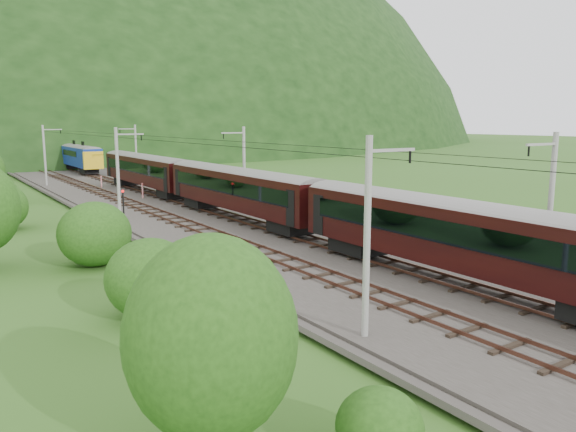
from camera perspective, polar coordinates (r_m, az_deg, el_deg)
ground at (r=27.65m, az=17.61°, el=-9.46°), size 600.00×600.00×0.00m
railbed at (r=34.42m, az=4.54°, el=-5.00°), size 14.00×220.00×0.30m
track_left at (r=32.98m, az=1.25°, el=-5.23°), size 2.40×220.00×0.27m
track_right at (r=35.86m, az=7.57°, el=-4.09°), size 2.40×220.00×0.27m
catenary_left at (r=50.47m, az=-16.82°, el=4.30°), size 2.54×192.28×8.00m
catenary_right at (r=55.25m, az=-4.55°, el=5.11°), size 2.54×192.28×8.00m
overhead_wires at (r=33.36m, az=4.70°, el=6.63°), size 4.83×198.00×0.03m
train at (r=38.41m, az=3.62°, el=1.77°), size 3.04×146.39×5.28m
hazard_post_near at (r=76.85m, az=-18.43°, el=3.34°), size 0.16×0.16×1.51m
hazard_post_far at (r=64.90m, az=-14.56°, el=2.52°), size 0.18×0.18×1.68m
signal at (r=54.27m, az=-16.41°, el=1.59°), size 0.25×0.25×2.22m
vegetation_left at (r=30.79m, az=-21.26°, el=-2.62°), size 10.82×146.29×6.77m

